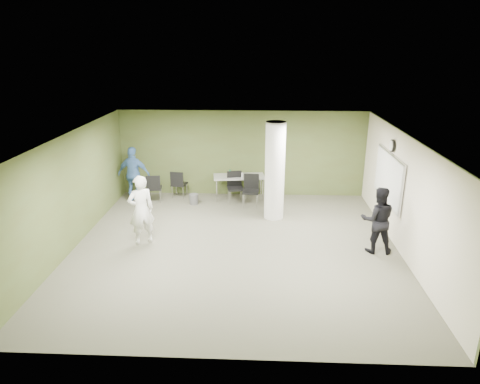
{
  "coord_description": "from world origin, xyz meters",
  "views": [
    {
      "loc": [
        0.55,
        -9.59,
        4.8
      ],
      "look_at": [
        0.06,
        1.0,
        1.11
      ],
      "focal_mm": 32.0,
      "sensor_mm": 36.0,
      "label": 1
    }
  ],
  "objects_px": {
    "woman_white": "(141,210)",
    "chair_back_left": "(154,186)",
    "man_blue": "(134,174)",
    "folding_table": "(239,177)",
    "man_black": "(378,220)"
  },
  "relations": [
    {
      "from": "man_black",
      "to": "man_blue",
      "type": "xyz_separation_m",
      "value": [
        -6.8,
        3.25,
        0.06
      ]
    },
    {
      "from": "man_black",
      "to": "chair_back_left",
      "type": "bearing_deg",
      "value": -23.17
    },
    {
      "from": "folding_table",
      "to": "man_black",
      "type": "bearing_deg",
      "value": -53.02
    },
    {
      "from": "folding_table",
      "to": "chair_back_left",
      "type": "relative_size",
      "value": 1.86
    },
    {
      "from": "man_black",
      "to": "man_blue",
      "type": "height_order",
      "value": "man_blue"
    },
    {
      "from": "woman_white",
      "to": "man_black",
      "type": "distance_m",
      "value": 5.76
    },
    {
      "from": "folding_table",
      "to": "man_blue",
      "type": "relative_size",
      "value": 0.96
    },
    {
      "from": "woman_white",
      "to": "man_blue",
      "type": "distance_m",
      "value": 3.2
    },
    {
      "from": "man_black",
      "to": "man_blue",
      "type": "relative_size",
      "value": 0.93
    },
    {
      "from": "folding_table",
      "to": "man_black",
      "type": "xyz_separation_m",
      "value": [
        3.49,
        -3.6,
        0.1
      ]
    },
    {
      "from": "woman_white",
      "to": "man_blue",
      "type": "xyz_separation_m",
      "value": [
        -1.04,
        3.03,
        -0.01
      ]
    },
    {
      "from": "woman_white",
      "to": "chair_back_left",
      "type": "bearing_deg",
      "value": -113.38
    },
    {
      "from": "chair_back_left",
      "to": "man_blue",
      "type": "distance_m",
      "value": 0.74
    },
    {
      "from": "folding_table",
      "to": "man_blue",
      "type": "bearing_deg",
      "value": 178.85
    },
    {
      "from": "folding_table",
      "to": "woman_white",
      "type": "bearing_deg",
      "value": -131.07
    }
  ]
}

